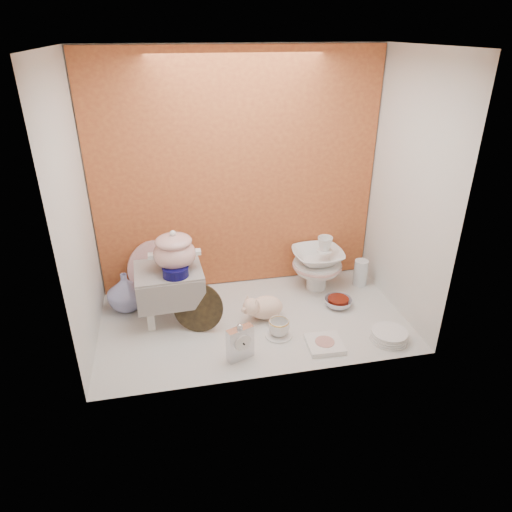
{
  "coord_description": "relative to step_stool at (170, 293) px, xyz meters",
  "views": [
    {
      "loc": [
        -0.45,
        -2.25,
        1.58
      ],
      "look_at": [
        0.02,
        0.02,
        0.42
      ],
      "focal_mm": 32.24,
      "sensor_mm": 36.0,
      "label": 1
    }
  ],
  "objects": [
    {
      "name": "crystal_bowl",
      "position": [
        1.02,
        -0.1,
        -0.14
      ],
      "size": [
        0.19,
        0.19,
        0.05
      ],
      "primitive_type": "imported",
      "rotation": [
        0.0,
        0.0,
        -0.09
      ],
      "color": "silver",
      "rests_on": "ground"
    },
    {
      "name": "gold_rim_teacup",
      "position": [
        0.58,
        -0.32,
        -0.1
      ],
      "size": [
        0.13,
        0.13,
        0.09
      ],
      "primitive_type": "imported",
      "rotation": [
        0.0,
        0.0,
        0.09
      ],
      "color": "white",
      "rests_on": "teacup_saucer"
    },
    {
      "name": "plush_pig",
      "position": [
        0.55,
        -0.13,
        -0.08
      ],
      "size": [
        0.28,
        0.2,
        0.16
      ],
      "primitive_type": "ellipsoid",
      "rotation": [
        0.0,
        0.0,
        -0.08
      ],
      "color": "beige",
      "rests_on": "ground"
    },
    {
      "name": "floral_platter",
      "position": [
        -0.08,
        0.3,
        0.02
      ],
      "size": [
        0.38,
        0.2,
        0.37
      ],
      "primitive_type": null,
      "rotation": [
        0.0,
        0.0,
        0.31
      ],
      "color": "white",
      "rests_on": "ground"
    },
    {
      "name": "lattice_dish",
      "position": [
        0.81,
        -0.47,
        -0.15
      ],
      "size": [
        0.2,
        0.2,
        0.03
      ],
      "primitive_type": "cube",
      "rotation": [
        0.0,
        0.0,
        -0.05
      ],
      "color": "white",
      "rests_on": "ground"
    },
    {
      "name": "dinner_plate_stack",
      "position": [
        1.18,
        -0.49,
        -0.13
      ],
      "size": [
        0.24,
        0.24,
        0.06
      ],
      "primitive_type": "cylinder",
      "rotation": [
        0.0,
        0.0,
        -0.15
      ],
      "color": "white",
      "rests_on": "ground"
    },
    {
      "name": "porcelain_tower",
      "position": [
        0.96,
        0.15,
        0.03
      ],
      "size": [
        0.35,
        0.35,
        0.38
      ],
      "primitive_type": null,
      "rotation": [
        0.0,
        0.0,
        -0.08
      ],
      "color": "white",
      "rests_on": "ground"
    },
    {
      "name": "niche_shell",
      "position": [
        0.47,
        0.04,
        0.77
      ],
      "size": [
        1.86,
        1.03,
        1.53
      ],
      "color": "#CB6B32",
      "rests_on": "ground"
    },
    {
      "name": "blue_white_vase",
      "position": [
        -0.27,
        0.15,
        -0.04
      ],
      "size": [
        0.3,
        0.3,
        0.24
      ],
      "primitive_type": "imported",
      "rotation": [
        0.0,
        0.0,
        0.35
      ],
      "color": "white",
      "rests_on": "ground"
    },
    {
      "name": "cobalt_bowl",
      "position": [
        0.04,
        -0.09,
        0.19
      ],
      "size": [
        0.19,
        0.19,
        0.05
      ],
      "primitive_type": "cylinder",
      "rotation": [
        0.0,
        0.0,
        0.32
      ],
      "color": "#0B0944",
      "rests_on": "step_stool"
    },
    {
      "name": "step_stool",
      "position": [
        0.0,
        0.0,
        0.0
      ],
      "size": [
        0.4,
        0.35,
        0.32
      ],
      "primitive_type": null,
      "rotation": [
        0.0,
        0.0,
        0.05
      ],
      "color": "silver",
      "rests_on": "ground"
    },
    {
      "name": "clear_glass_vase",
      "position": [
        1.27,
        0.13,
        -0.07
      ],
      "size": [
        0.1,
        0.1,
        0.18
      ],
      "primitive_type": "cylinder",
      "rotation": [
        0.0,
        0.0,
        0.14
      ],
      "color": "silver",
      "rests_on": "ground"
    },
    {
      "name": "mantel_clock",
      "position": [
        0.34,
        -0.47,
        -0.06
      ],
      "size": [
        0.15,
        0.1,
        0.21
      ],
      "primitive_type": "cube",
      "rotation": [
        0.0,
        0.0,
        0.37
      ],
      "color": "silver",
      "rests_on": "ground"
    },
    {
      "name": "soup_tureen",
      "position": [
        0.05,
        -0.01,
        0.28
      ],
      "size": [
        0.32,
        0.32,
        0.24
      ],
      "primitive_type": null,
      "rotation": [
        0.0,
        0.0,
        0.15
      ],
      "color": "white",
      "rests_on": "step_stool"
    },
    {
      "name": "ground",
      "position": [
        0.47,
        -0.14,
        -0.16
      ],
      "size": [
        1.8,
        1.8,
        0.0
      ],
      "primitive_type": "plane",
      "color": "silver",
      "rests_on": "ground"
    },
    {
      "name": "teacup_saucer",
      "position": [
        0.58,
        -0.32,
        -0.16
      ],
      "size": [
        0.18,
        0.18,
        0.01
      ],
      "primitive_type": "cylinder",
      "rotation": [
        0.0,
        0.0,
        0.22
      ],
      "color": "white",
      "rests_on": "ground"
    },
    {
      "name": "lacquer_tray",
      "position": [
        0.15,
        -0.16,
        -0.02
      ],
      "size": [
        0.3,
        0.16,
        0.29
      ],
      "primitive_type": null,
      "rotation": [
        0.0,
        0.0,
        -0.31
      ],
      "color": "black",
      "rests_on": "ground"
    }
  ]
}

